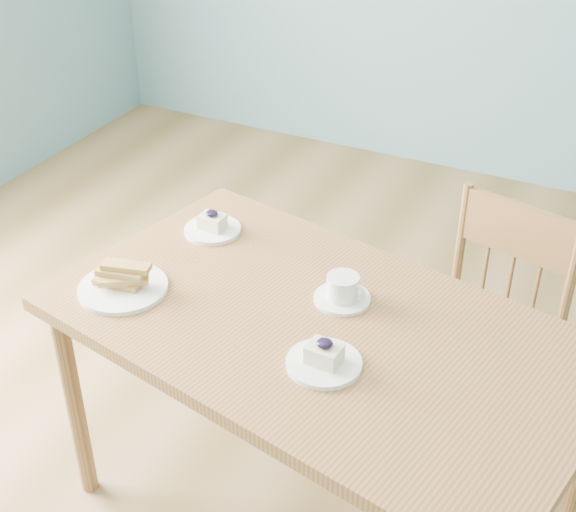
{
  "coord_description": "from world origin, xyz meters",
  "views": [
    {
      "loc": [
        0.43,
        -1.35,
        1.92
      ],
      "look_at": [
        -0.3,
        0.13,
        0.85
      ],
      "focal_mm": 50.0,
      "sensor_mm": 36.0,
      "label": 1
    }
  ],
  "objects": [
    {
      "name": "biscotti_plate",
      "position": [
        -0.7,
        -0.02,
        0.74
      ],
      "size": [
        0.23,
        0.23,
        0.08
      ],
      "rotation": [
        0.0,
        0.0,
        0.2
      ],
      "color": "white",
      "rests_on": "dining_table"
    },
    {
      "name": "cheesecake_plate_near",
      "position": [
        -0.11,
        -0.06,
        0.74
      ],
      "size": [
        0.17,
        0.17,
        0.07
      ],
      "rotation": [
        0.0,
        0.0,
        -0.06
      ],
      "color": "white",
      "rests_on": "dining_table"
    },
    {
      "name": "cheesecake_plate_far",
      "position": [
        -0.65,
        0.34,
        0.73
      ],
      "size": [
        0.16,
        0.16,
        0.07
      ],
      "rotation": [
        0.0,
        0.0,
        -0.02
      ],
      "color": "white",
      "rests_on": "dining_table"
    },
    {
      "name": "dining_table",
      "position": [
        -0.19,
        0.08,
        0.65
      ],
      "size": [
        1.47,
        1.02,
        0.72
      ],
      "rotation": [
        0.0,
        0.0,
        -0.2
      ],
      "color": "olive",
      "rests_on": "ground"
    },
    {
      "name": "coffee_cup",
      "position": [
        -0.17,
        0.19,
        0.75
      ],
      "size": [
        0.15,
        0.15,
        0.07
      ],
      "rotation": [
        0.0,
        0.0,
        -0.14
      ],
      "color": "white",
      "rests_on": "dining_table"
    },
    {
      "name": "room",
      "position": [
        0.0,
        0.0,
        1.35
      ],
      "size": [
        5.01,
        5.01,
        2.71
      ],
      "color": "olive",
      "rests_on": "ground"
    },
    {
      "name": "dining_chair",
      "position": [
        0.13,
        0.56,
        0.43
      ],
      "size": [
        0.46,
        0.45,
        0.84
      ],
      "rotation": [
        0.0,
        0.0,
        -0.25
      ],
      "color": "olive",
      "rests_on": "ground"
    }
  ]
}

